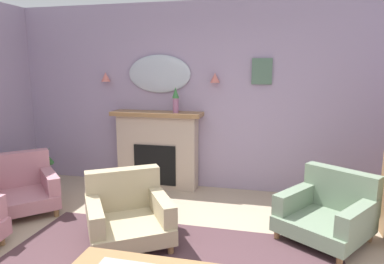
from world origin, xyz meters
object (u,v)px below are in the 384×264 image
(wall_sconce_right, at_px, (215,78))
(potted_plant_small_fern, at_px, (41,171))
(wall_mirror, at_px, (159,74))
(armchair_beside_couch, at_px, (329,210))
(mantel_vase_right, at_px, (176,99))
(armchair_near_fireplace, at_px, (20,187))
(armchair_by_coffee_table, at_px, (128,212))
(framed_picture, at_px, (262,71))
(wall_sconce_left, at_px, (106,77))
(fireplace, at_px, (158,150))

(wall_sconce_right, xyz_separation_m, potted_plant_small_fern, (-2.50, -0.62, -1.37))
(wall_mirror, distance_m, armchair_beside_couch, 2.97)
(mantel_vase_right, height_order, armchair_near_fireplace, mantel_vase_right)
(mantel_vase_right, distance_m, potted_plant_small_fern, 2.28)
(wall_mirror, height_order, armchair_by_coffee_table, wall_mirror)
(armchair_by_coffee_table, bearing_deg, wall_mirror, 97.40)
(armchair_beside_couch, bearing_deg, framed_picture, 122.28)
(potted_plant_small_fern, bearing_deg, armchair_near_fireplace, -72.24)
(armchair_beside_couch, bearing_deg, armchair_near_fireplace, -177.84)
(wall_sconce_left, bearing_deg, wall_sconce_right, 0.00)
(wall_sconce_left, height_order, framed_picture, framed_picture)
(armchair_beside_couch, bearing_deg, armchair_by_coffee_table, -165.32)
(wall_sconce_right, distance_m, armchair_by_coffee_table, 2.29)
(mantel_vase_right, relative_size, wall_sconce_left, 2.63)
(wall_sconce_left, bearing_deg, armchair_near_fireplace, -112.79)
(fireplace, relative_size, armchair_near_fireplace, 1.19)
(armchair_by_coffee_table, bearing_deg, wall_sconce_right, 70.53)
(wall_sconce_left, distance_m, wall_sconce_right, 1.70)
(armchair_near_fireplace, height_order, armchair_by_coffee_table, same)
(wall_sconce_left, xyz_separation_m, wall_sconce_right, (1.70, 0.00, 0.00))
(wall_mirror, distance_m, potted_plant_small_fern, 2.27)
(framed_picture, bearing_deg, potted_plant_small_fern, -167.81)
(wall_mirror, bearing_deg, framed_picture, 0.38)
(mantel_vase_right, distance_m, wall_sconce_right, 0.64)
(armchair_beside_couch, distance_m, armchair_by_coffee_table, 2.14)
(mantel_vase_right, xyz_separation_m, wall_sconce_right, (0.55, 0.12, 0.30))
(framed_picture, distance_m, armchair_near_fireplace, 3.54)
(armchair_by_coffee_table, bearing_deg, mantel_vase_right, 87.64)
(mantel_vase_right, bearing_deg, armchair_by_coffee_table, -92.36)
(armchair_near_fireplace, bearing_deg, wall_sconce_left, 67.21)
(wall_sconce_right, bearing_deg, wall_sconce_left, 180.00)
(fireplace, height_order, armchair_near_fireplace, fireplace)
(wall_mirror, distance_m, wall_sconce_right, 0.85)
(potted_plant_small_fern, bearing_deg, armchair_beside_couch, -8.42)
(wall_mirror, bearing_deg, wall_sconce_left, -176.63)
(wall_sconce_left, relative_size, armchair_beside_couch, 0.12)
(wall_sconce_right, height_order, armchair_by_coffee_table, wall_sconce_right)
(fireplace, distance_m, armchair_near_fireplace, 1.91)
(armchair_beside_couch, bearing_deg, mantel_vase_right, 151.52)
(framed_picture, xyz_separation_m, potted_plant_small_fern, (-3.15, -0.68, -1.46))
(mantel_vase_right, relative_size, wall_sconce_right, 2.63)
(mantel_vase_right, bearing_deg, fireplace, 174.61)
(armchair_near_fireplace, bearing_deg, armchair_beside_couch, 2.16)
(wall_mirror, xyz_separation_m, potted_plant_small_fern, (-1.65, -0.67, -1.42))
(mantel_vase_right, height_order, framed_picture, framed_picture)
(wall_sconce_left, height_order, potted_plant_small_fern, wall_sconce_left)
(mantel_vase_right, relative_size, potted_plant_small_fern, 0.56)
(armchair_by_coffee_table, bearing_deg, potted_plant_small_fern, 149.09)
(armchair_beside_couch, height_order, potted_plant_small_fern, armchair_beside_couch)
(wall_sconce_left, xyz_separation_m, armchair_by_coffee_table, (1.08, -1.75, -1.35))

